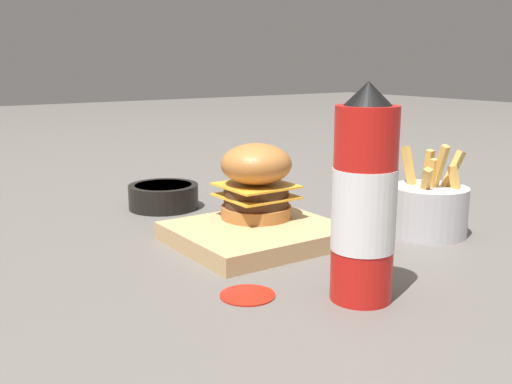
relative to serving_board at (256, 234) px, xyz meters
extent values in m
plane|color=#5B5651|center=(-0.01, -0.02, -0.01)|extent=(6.00, 6.00, 0.00)
cube|color=tan|center=(0.00, 0.00, 0.00)|extent=(0.23, 0.20, 0.03)
cylinder|color=#AD6B33|center=(-0.03, -0.04, 0.02)|extent=(0.11, 0.11, 0.02)
cylinder|color=#422819|center=(-0.03, -0.04, 0.04)|extent=(0.10, 0.10, 0.01)
cube|color=gold|center=(-0.03, -0.04, 0.05)|extent=(0.10, 0.10, 0.00)
cylinder|color=#422819|center=(-0.03, -0.04, 0.05)|extent=(0.10, 0.10, 0.01)
cube|color=gold|center=(-0.03, -0.04, 0.06)|extent=(0.10, 0.10, 0.00)
ellipsoid|color=#AD6B33|center=(-0.03, -0.04, 0.10)|extent=(0.11, 0.11, 0.06)
cylinder|color=red|center=(0.02, 0.24, 0.09)|extent=(0.07, 0.07, 0.22)
cylinder|color=silver|center=(0.02, 0.24, 0.09)|extent=(0.07, 0.07, 0.09)
cone|color=black|center=(0.02, 0.24, 0.21)|extent=(0.05, 0.05, 0.03)
cylinder|color=#B7B7BC|center=(-0.24, 0.11, 0.02)|extent=(0.12, 0.12, 0.07)
cube|color=gold|center=(-0.26, 0.14, 0.06)|extent=(0.02, 0.02, 0.07)
cube|color=gold|center=(-0.23, 0.08, 0.08)|extent=(0.01, 0.03, 0.09)
cube|color=gold|center=(-0.24, 0.12, 0.07)|extent=(0.02, 0.02, 0.07)
cube|color=gold|center=(-0.26, 0.09, 0.07)|extent=(0.02, 0.02, 0.08)
cube|color=gold|center=(-0.25, 0.12, 0.08)|extent=(0.02, 0.04, 0.10)
cube|color=gold|center=(-0.22, 0.12, 0.06)|extent=(0.03, 0.03, 0.06)
cube|color=gold|center=(-0.27, 0.12, 0.07)|extent=(0.04, 0.03, 0.08)
cylinder|color=black|center=(0.02, -0.27, 0.01)|extent=(0.12, 0.12, 0.04)
cylinder|color=#CC4C33|center=(0.02, -0.27, 0.03)|extent=(0.10, 0.10, 0.01)
cylinder|color=#B2B2B7|center=(-0.12, -0.23, -0.01)|extent=(0.09, 0.05, 0.01)
ellipsoid|color=#B2B2B7|center=(-0.19, -0.26, -0.01)|extent=(0.05, 0.05, 0.01)
cylinder|color=#B21E14|center=(0.12, 0.16, -0.01)|extent=(0.06, 0.06, 0.00)
camera|label=1|loc=(0.47, 0.69, 0.25)|focal=42.00mm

